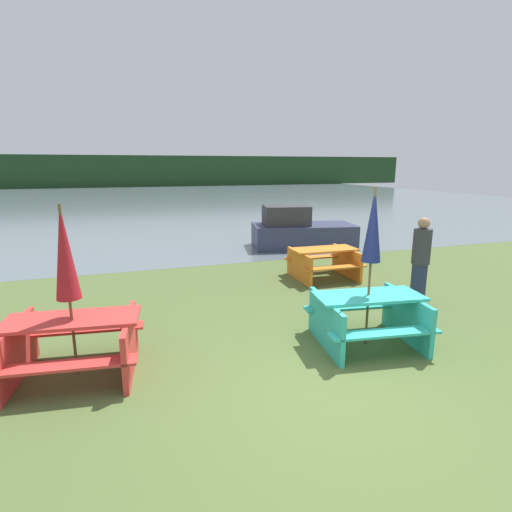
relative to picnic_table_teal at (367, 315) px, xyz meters
The scene contains 10 objects.
ground_plane 1.75m from the picnic_table_teal, 135.97° to the right, with size 60.00×60.00×0.00m, color #516633.
water 30.70m from the picnic_table_teal, 92.26° to the left, with size 60.00×50.00×0.00m.
far_treeline 50.71m from the picnic_table_teal, 91.37° to the left, with size 80.00×1.60×4.00m.
picnic_table_teal is the anchor object (origin of this frame).
picnic_table_red 4.20m from the picnic_table_teal, behind, with size 1.84×1.58×0.79m.
picnic_table_orange 3.70m from the picnic_table_teal, 72.18° to the left, with size 1.60×1.42×0.75m.
umbrella_crimson 4.37m from the picnic_table_teal, behind, with size 0.31×0.31×2.26m.
umbrella_navy 1.38m from the picnic_table_teal, behind, with size 0.28×0.28×2.42m.
boat 7.57m from the picnic_table_teal, 73.01° to the left, with size 3.62×2.27×1.41m.
person 2.47m from the picnic_table_teal, 31.96° to the left, with size 0.35×0.35×1.74m.
Camera 1 is at (-2.27, -3.76, 2.71)m, focal length 28.00 mm.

